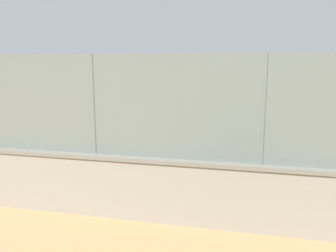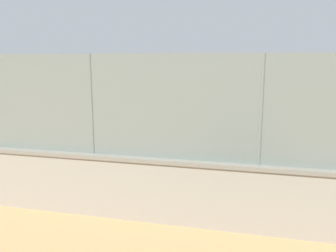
{
  "view_description": "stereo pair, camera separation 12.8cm",
  "coord_description": "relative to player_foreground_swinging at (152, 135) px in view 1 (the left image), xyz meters",
  "views": [
    {
      "loc": [
        -4.5,
        16.46,
        3.23
      ],
      "look_at": [
        -1.88,
        6.2,
        1.17
      ],
      "focal_mm": 37.36,
      "sensor_mm": 36.0,
      "label": 1
    },
    {
      "loc": [
        -4.62,
        16.42,
        3.23
      ],
      "look_at": [
        -1.88,
        6.2,
        1.17
      ],
      "focal_mm": 37.36,
      "sensor_mm": 36.0,
      "label": 2
    }
  ],
  "objects": [
    {
      "name": "ground_plane",
      "position": [
        1.58,
        -6.94,
        -1.02
      ],
      "size": [
        260.0,
        260.0,
        0.0
      ],
      "primitive_type": "plane",
      "color": "tan"
    },
    {
      "name": "perimeter_wall",
      "position": [
        0.23,
        3.2,
        -0.35
      ],
      "size": [
        26.76,
        0.99,
        1.31
      ],
      "color": "gray",
      "rests_on": "ground_plane"
    },
    {
      "name": "fence_panel_on_wall",
      "position": [
        0.23,
        3.2,
        1.3
      ],
      "size": [
        26.28,
        0.65,
        2.01
      ],
      "color": "slate",
      "rests_on": "perimeter_wall"
    },
    {
      "name": "player_foreground_swinging",
      "position": [
        0.0,
        0.0,
        0.0
      ],
      "size": [
        0.8,
        1.29,
        1.71
      ],
      "color": "#591919",
      "rests_on": "ground_plane"
    },
    {
      "name": "player_near_wall_returning",
      "position": [
        -1.05,
        -6.57,
        -0.16
      ],
      "size": [
        0.7,
        0.96,
        1.47
      ],
      "color": "black",
      "rests_on": "ground_plane"
    },
    {
      "name": "sports_ball",
      "position": [
        1.12,
        1.13,
        -0.14
      ],
      "size": [
        0.11,
        0.11,
        0.11
      ],
      "primitive_type": "sphere",
      "color": "orange"
    },
    {
      "name": "courtside_bench",
      "position": [
        -1.79,
        1.06,
        -0.56
      ],
      "size": [
        1.61,
        0.42,
        0.87
      ],
      "color": "gray",
      "rests_on": "ground_plane"
    }
  ]
}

